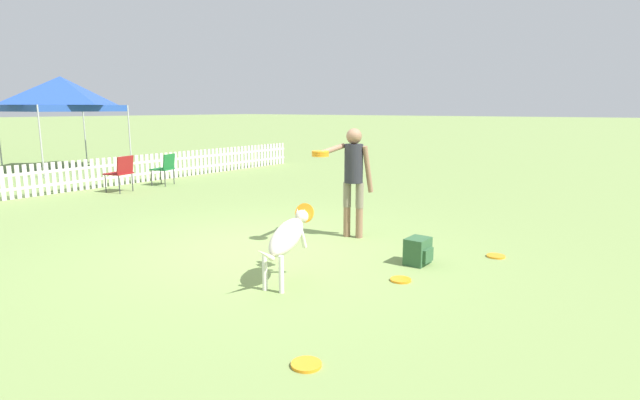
# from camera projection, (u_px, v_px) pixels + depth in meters

# --- Properties ---
(ground_plane) EXTENTS (240.00, 240.00, 0.00)m
(ground_plane) POSITION_uv_depth(u_px,v_px,m) (264.00, 248.00, 7.08)
(ground_plane) COLOR olive
(handler_person) EXTENTS (1.06, 0.46, 1.66)m
(handler_person) POSITION_uv_depth(u_px,v_px,m) (352.00, 170.00, 7.46)
(handler_person) COLOR #8C664C
(handler_person) RESTS_ON ground_plane
(leaping_dog) EXTENTS (1.18, 0.46, 0.83)m
(leaping_dog) POSITION_uv_depth(u_px,v_px,m) (287.00, 237.00, 5.61)
(leaping_dog) COLOR beige
(leaping_dog) RESTS_ON ground_plane
(frisbee_near_handler) EXTENTS (0.24, 0.24, 0.02)m
(frisbee_near_handler) POSITION_uv_depth(u_px,v_px,m) (496.00, 256.00, 6.65)
(frisbee_near_handler) COLOR orange
(frisbee_near_handler) RESTS_ON ground_plane
(frisbee_near_dog) EXTENTS (0.24, 0.24, 0.02)m
(frisbee_near_dog) POSITION_uv_depth(u_px,v_px,m) (306.00, 365.00, 3.83)
(frisbee_near_dog) COLOR orange
(frisbee_near_dog) RESTS_ON ground_plane
(frisbee_midfield) EXTENTS (0.24, 0.24, 0.02)m
(frisbee_midfield) POSITION_uv_depth(u_px,v_px,m) (401.00, 280.00, 5.73)
(frisbee_midfield) COLOR orange
(frisbee_midfield) RESTS_ON ground_plane
(backpack_on_grass) EXTENTS (0.33, 0.29, 0.34)m
(backpack_on_grass) POSITION_uv_depth(u_px,v_px,m) (418.00, 251.00, 6.32)
(backpack_on_grass) COLOR #2D5633
(backpack_on_grass) RESTS_ON ground_plane
(picket_fence) EXTENTS (17.17, 0.04, 0.74)m
(picket_fence) POSITION_uv_depth(u_px,v_px,m) (33.00, 180.00, 11.14)
(picket_fence) COLOR silver
(picket_fence) RESTS_ON ground_plane
(folding_chair_blue_left) EXTENTS (0.60, 0.62, 0.86)m
(folding_chair_blue_left) POSITION_uv_depth(u_px,v_px,m) (121.00, 171.00, 11.70)
(folding_chair_blue_left) COLOR #333338
(folding_chair_blue_left) RESTS_ON ground_plane
(folding_chair_center) EXTENTS (0.60, 0.61, 0.81)m
(folding_chair_center) POSITION_uv_depth(u_px,v_px,m) (165.00, 167.00, 12.77)
(folding_chair_center) COLOR #333338
(folding_chair_center) RESTS_ON ground_plane
(canopy_tent_main) EXTENTS (2.83, 2.83, 2.94)m
(canopy_tent_main) POSITION_uv_depth(u_px,v_px,m) (61.00, 94.00, 15.71)
(canopy_tent_main) COLOR #B2B2B2
(canopy_tent_main) RESTS_ON ground_plane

